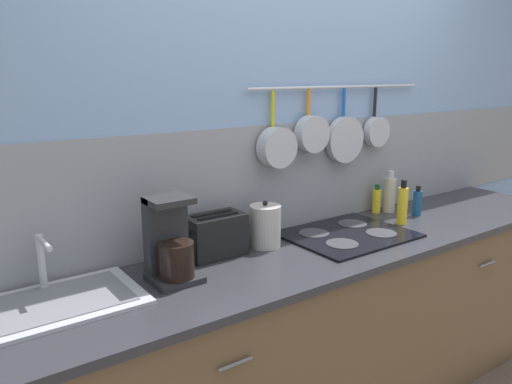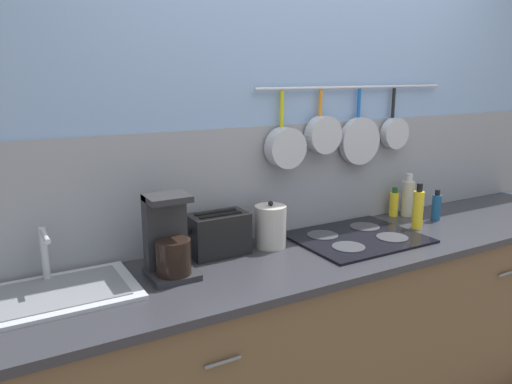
# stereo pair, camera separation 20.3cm
# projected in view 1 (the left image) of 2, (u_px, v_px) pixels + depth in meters

# --- Properties ---
(wall_back) EXTENTS (7.20, 0.16, 2.60)m
(wall_back) POSITION_uv_depth(u_px,v_px,m) (293.00, 158.00, 2.58)
(wall_back) COLOR #84A3CC
(wall_back) RESTS_ON ground_plane
(cabinet_base) EXTENTS (3.19, 0.61, 0.88)m
(cabinet_base) POSITION_uv_depth(u_px,v_px,m) (335.00, 333.00, 2.49)
(cabinet_base) COLOR brown
(cabinet_base) RESTS_ON ground_plane
(countertop) EXTENTS (3.23, 0.63, 0.03)m
(countertop) POSITION_uv_depth(u_px,v_px,m) (339.00, 246.00, 2.39)
(countertop) COLOR #2D2D33
(countertop) RESTS_ON cabinet_base
(sink_basin) EXTENTS (0.59, 0.38, 0.22)m
(sink_basin) POSITION_uv_depth(u_px,v_px,m) (54.00, 301.00, 1.74)
(sink_basin) COLOR #B7BABF
(sink_basin) RESTS_ON countertop
(coffee_maker) EXTENTS (0.18, 0.19, 0.33)m
(coffee_maker) POSITION_uv_depth(u_px,v_px,m) (171.00, 246.00, 1.94)
(coffee_maker) COLOR #262628
(coffee_maker) RESTS_ON countertop
(toaster) EXTENTS (0.28, 0.15, 0.19)m
(toaster) POSITION_uv_depth(u_px,v_px,m) (215.00, 235.00, 2.20)
(toaster) COLOR black
(toaster) RESTS_ON countertop
(kettle) EXTENTS (0.15, 0.15, 0.22)m
(kettle) POSITION_uv_depth(u_px,v_px,m) (265.00, 226.00, 2.32)
(kettle) COLOR beige
(kettle) RESTS_ON countertop
(cooktop) EXTENTS (0.61, 0.49, 0.01)m
(cooktop) POSITION_uv_depth(u_px,v_px,m) (348.00, 234.00, 2.49)
(cooktop) COLOR black
(cooktop) RESTS_ON countertop
(bottle_dish_soap) EXTENTS (0.05, 0.05, 0.24)m
(bottle_dish_soap) POSITION_uv_depth(u_px,v_px,m) (402.00, 205.00, 2.66)
(bottle_dish_soap) COLOR yellow
(bottle_dish_soap) RESTS_ON countertop
(bottle_olive_oil) EXTENTS (0.05, 0.05, 0.16)m
(bottle_olive_oil) POSITION_uv_depth(u_px,v_px,m) (376.00, 200.00, 2.89)
(bottle_olive_oil) COLOR yellow
(bottle_olive_oil) RESTS_ON countertop
(bottle_hot_sauce) EXTENTS (0.07, 0.07, 0.24)m
(bottle_hot_sauce) POSITION_uv_depth(u_px,v_px,m) (390.00, 194.00, 2.89)
(bottle_hot_sauce) COLOR #BFB799
(bottle_hot_sauce) RESTS_ON countertop
(bottle_sesame_oil) EXTENTS (0.05, 0.05, 0.17)m
(bottle_sesame_oil) POSITION_uv_depth(u_px,v_px,m) (417.00, 202.00, 2.83)
(bottle_sesame_oil) COLOR navy
(bottle_sesame_oil) RESTS_ON countertop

